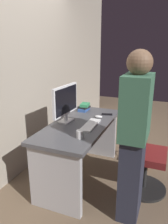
# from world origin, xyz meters

# --- Properties ---
(ground_plane) EXTENTS (9.00, 9.00, 0.00)m
(ground_plane) POSITION_xyz_m (0.00, 0.00, 0.00)
(ground_plane) COLOR brown
(wall_back) EXTENTS (6.40, 0.10, 3.00)m
(wall_back) POSITION_xyz_m (0.00, 0.84, 1.50)
(wall_back) COLOR #9E9384
(wall_back) RESTS_ON ground
(desk) EXTENTS (1.45, 0.66, 0.75)m
(desk) POSITION_xyz_m (0.00, 0.00, 0.52)
(desk) COLOR #4C4C51
(desk) RESTS_ON ground
(office_chair) EXTENTS (0.52, 0.52, 0.94)m
(office_chair) POSITION_xyz_m (0.05, -0.75, 0.43)
(office_chair) COLOR black
(office_chair) RESTS_ON ground
(person_at_desk) EXTENTS (0.40, 0.24, 1.64)m
(person_at_desk) POSITION_xyz_m (-0.41, -0.72, 0.84)
(person_at_desk) COLOR #262838
(person_at_desk) RESTS_ON ground
(monitor) EXTENTS (0.54, 0.15, 0.46)m
(monitor) POSITION_xyz_m (-0.01, 0.19, 1.00)
(monitor) COLOR silver
(monitor) RESTS_ON desk
(keyboard) EXTENTS (0.43, 0.14, 0.02)m
(keyboard) POSITION_xyz_m (-0.03, -0.15, 0.76)
(keyboard) COLOR white
(keyboard) RESTS_ON desk
(mouse) EXTENTS (0.06, 0.10, 0.03)m
(mouse) POSITION_xyz_m (0.28, -0.14, 0.76)
(mouse) COLOR white
(mouse) RESTS_ON desk
(cup_near_keyboard) EXTENTS (0.08, 0.08, 0.09)m
(cup_near_keyboard) POSITION_xyz_m (-0.40, -0.17, 0.79)
(cup_near_keyboard) COLOR silver
(cup_near_keyboard) RESTS_ON desk
(book_stack) EXTENTS (0.21, 0.15, 0.10)m
(book_stack) POSITION_xyz_m (0.52, 0.15, 0.80)
(book_stack) COLOR #3359A5
(book_stack) RESTS_ON desk
(cell_phone) EXTENTS (0.10, 0.16, 0.01)m
(cell_phone) POSITION_xyz_m (0.45, -0.21, 0.75)
(cell_phone) COLOR black
(cell_phone) RESTS_ON desk
(handbag) EXTENTS (0.34, 0.14, 0.38)m
(handbag) POSITION_xyz_m (0.63, -0.74, 0.14)
(handbag) COLOR brown
(handbag) RESTS_ON ground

